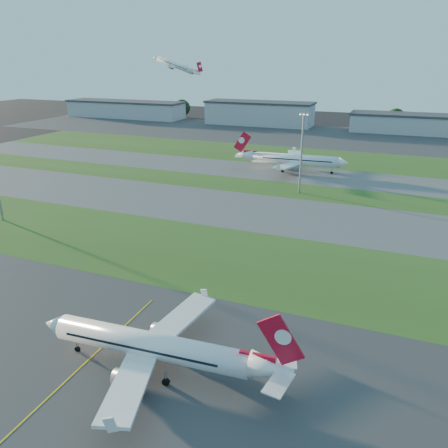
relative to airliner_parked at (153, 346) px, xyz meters
The scene contains 18 objects.
grass_strip_a 41.34m from the airliner_parked, 111.39° to the left, with size 300.00×34.00×0.01m, color #31501A.
taxiway_a 72.98m from the airliner_parked, 101.88° to the left, with size 300.00×32.00×0.01m, color #515154.
grass_strip_b 97.56m from the airliner_parked, 98.86° to the left, with size 300.00×18.00×0.01m, color #31501A.
taxiway_b 119.33m from the airliner_parked, 97.23° to the left, with size 300.00×26.00×0.01m, color #515154.
grass_strip_c 152.11m from the airliner_parked, 95.66° to the left, with size 300.00×40.00×0.01m, color #31501A.
apron_far 211.88m from the airliner_parked, 94.06° to the left, with size 400.00×80.00×0.01m, color #333335.
yellow_line 17.40m from the airliner_parked, 126.17° to the right, with size 0.25×60.00×0.02m, color gold.
airliner_parked is the anchor object (origin of this frame).
airliner_taxiing 123.03m from the airliner_parked, 94.09° to the left, with size 41.71×35.31×13.01m.
airliner_departing 215.62m from the airliner_parked, 116.42° to the left, with size 28.35×24.00×8.84m.
light_mast_centre 94.94m from the airliner_parked, 90.00° to the left, with size 3.20×0.70×25.80m.
hangar_far_west 292.34m from the airliner_parked, 124.36° to the left, with size 91.80×23.00×12.20m.
hangar_west 248.69m from the airliner_parked, 103.96° to the left, with size 71.40×23.00×15.20m.
hangar_east 244.61m from the airliner_parked, 80.59° to the left, with size 81.60×23.00×11.20m.
tree_far_west 326.66m from the airliner_parked, 128.87° to the left, with size 11.00×11.00×12.00m.
tree_west 285.19m from the airliner_parked, 116.00° to the left, with size 12.10×12.10×13.20m.
tree_mid_west 254.74m from the airliner_parked, 97.90° to the left, with size 9.90×9.90×10.80m.
tree_mid_east 256.55m from the airliner_parked, 84.41° to the left, with size 11.55×11.55×12.60m.
Camera 1 is at (43.20, -30.08, 41.68)m, focal length 35.00 mm.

